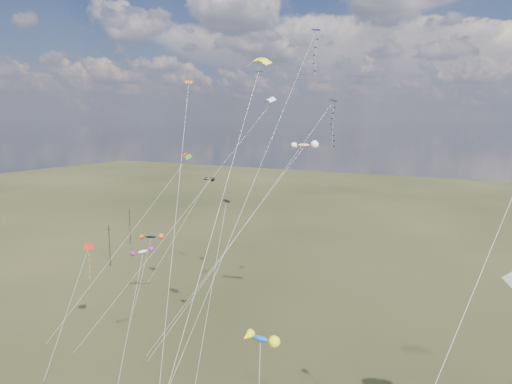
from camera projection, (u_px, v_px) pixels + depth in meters
The scene contains 16 objects.
utility_pole_near at pixel (109, 245), 86.87m from camera, with size 1.40×0.20×8.00m.
utility_pole_far at pixel (130, 226), 102.78m from camera, with size 1.40×0.20×8.00m.
diamond_black_high at pixel (323, 137), 58.46m from camera, with size 15.73×20.18×30.44m.
diamond_navy_tall at pixel (304, 77), 48.56m from camera, with size 7.02×23.27×37.63m.
diamond_black_mid at pixel (217, 255), 50.39m from camera, with size 3.96×13.17×18.63m.
diamond_red_low at pixel (88, 266), 57.08m from camera, with size 4.01×10.70×12.37m.
diamond_navy_right at pixel (510, 238), 27.38m from camera, with size 8.40×18.34×25.24m.
diamond_orange_center at pixel (179, 187), 44.61m from camera, with size 7.41×16.20×32.02m.
parafoil_yellow at pixel (258, 62), 43.45m from camera, with size 3.43×24.02×34.17m.
parafoil_blue_white at pixel (268, 101), 63.24m from camera, with size 16.12×24.23×31.31m.
parafoil_tricolor at pixel (184, 157), 64.33m from camera, with size 10.38×18.39×23.43m.
novelty_black_orange at pixel (151, 237), 68.14m from camera, with size 3.42×7.75×10.99m.
novelty_orange_black at pixel (208, 180), 79.13m from camera, with size 8.04×10.60×18.06m.
novelty_white_purple at pixel (143, 252), 51.69m from camera, with size 4.47×10.44×13.45m.
novelty_redwhite_stripe at pixel (303, 146), 57.95m from camera, with size 14.99×16.94×25.24m.
novelty_blue_yellow at pixel (260, 340), 31.48m from camera, with size 4.46×7.78×13.41m.
Camera 1 is at (26.09, -31.26, 27.99)m, focal length 32.00 mm.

